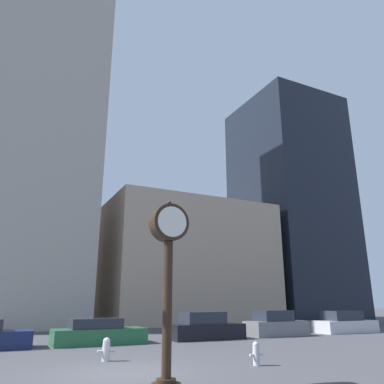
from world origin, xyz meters
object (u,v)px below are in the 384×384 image
car_green (98,333)px  fire_hydrant_far (106,349)px  street_clock (168,260)px  car_black (205,328)px  fire_hydrant_near (256,353)px  car_silver (344,323)px  car_grey (276,325)px

car_green → fire_hydrant_far: (-0.95, -5.58, -0.12)m
street_clock → car_black: bearing=57.4°
car_green → fire_hydrant_near: (3.31, -8.74, -0.14)m
car_green → car_black: bearing=-2.0°
car_green → fire_hydrant_near: car_green is taller
car_green → fire_hydrant_far: car_green is taller
car_silver → fire_hydrant_far: bearing=-161.4°
street_clock → car_black: street_clock is taller
car_green → street_clock: bearing=-94.2°
street_clock → car_black: (6.64, 10.37, -2.49)m
car_silver → fire_hydrant_near: size_ratio=5.93×
car_grey → fire_hydrant_far: (-11.82, -5.35, -0.23)m
street_clock → car_silver: street_clock is taller
fire_hydrant_near → fire_hydrant_far: (-4.26, 3.16, 0.02)m
street_clock → fire_hydrant_far: bearing=93.3°
car_silver → car_green: bearing=-179.1°
street_clock → car_green: bearing=86.4°
fire_hydrant_far → car_silver: bearing=16.8°
fire_hydrant_far → fire_hydrant_near: bearing=-36.6°
car_green → car_silver: car_silver is taller
car_grey → car_green: bearing=179.7°
car_green → car_silver: 16.69m
street_clock → fire_hydrant_near: 5.14m
car_green → car_grey: car_grey is taller
car_grey → fire_hydrant_near: size_ratio=5.16×
fire_hydrant_near → fire_hydrant_far: bearing=143.4°
car_black → fire_hydrant_far: 8.80m
fire_hydrant_near → fire_hydrant_far: size_ratio=0.95×
car_grey → car_silver: 5.81m
car_grey → fire_hydrant_near: car_grey is taller
car_grey → car_silver: bearing=0.6°
car_black → fire_hydrant_far: size_ratio=5.38×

